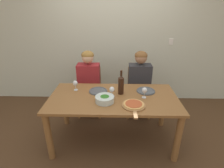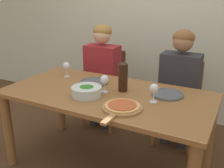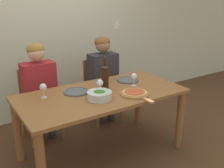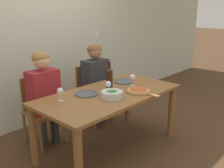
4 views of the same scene
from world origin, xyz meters
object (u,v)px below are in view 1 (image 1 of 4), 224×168
Objects in this scene: dinner_plate_right at (146,91)px; broccoli_bowl at (105,99)px; chair_left at (90,89)px; person_woman at (89,78)px; wine_bottle at (121,84)px; pizza_on_board at (134,105)px; wine_glass_left at (75,84)px; person_man at (140,79)px; wine_glass_right at (145,91)px; dinner_plate_left at (98,91)px; chair_right at (138,89)px; wine_glass_centre at (112,90)px.

broccoli_bowl is at bearing -151.34° from dinner_plate_right.
person_woman reaches higher than chair_left.
dinner_plate_right is at bearing 12.29° from wine_bottle.
wine_glass_left is at bearing 151.83° from pizza_on_board.
person_man is 8.00× the size of wine_glass_right.
person_woman reaches higher than wine_bottle.
wine_glass_right reaches higher than broccoli_bowl.
dinner_plate_right is (0.70, 0.02, 0.00)m from dinner_plate_left.
chair_right is 0.72× the size of person_woman.
dinner_plate_left is at bearing 165.16° from wine_glass_right.
chair_right is at bearing 6.91° from person_woman.
dinner_plate_left is at bearing -136.20° from chair_right.
wine_bottle is 2.32× the size of wine_glass_right.
wine_glass_right is (0.86, -0.81, 0.37)m from chair_left.
wine_glass_right is at bearing -92.29° from person_man.
dinner_plate_right is at bearing 74.45° from wine_glass_right.
wine_glass_right reaches higher than chair_left.
dinner_plate_right is (0.58, 0.32, -0.03)m from broccoli_bowl.
dinner_plate_left is 1.78× the size of wine_glass_right.
wine_glass_right is at bearing -43.33° from chair_left.
wine_glass_left is at bearing -100.99° from chair_left.
wine_glass_centre is at bearing -124.18° from person_man.
person_man is 4.50× the size of dinner_plate_left.
chair_left is at bearing 145.86° from dinner_plate_right.
dinner_plate_right is at bearing 19.37° from wine_glass_centre.
chair_left is at bearing 173.09° from person_man.
wine_glass_right is 0.44m from wine_glass_centre.
wine_bottle reaches higher than dinner_plate_right.
person_man is 0.84m from wine_glass_centre.
dinner_plate_right is 0.62× the size of pizza_on_board.
chair_left is at bearing 180.00° from chair_right.
chair_right is 3.23× the size of dinner_plate_right.
wine_bottle is at bearing -51.96° from chair_left.
dinner_plate_left is 1.78× the size of wine_glass_centre.
dinner_plate_right is at bearing 1.83° from dinner_plate_left.
wine_glass_left is at bearing 167.88° from wine_glass_right.
person_woman is (-0.89, -0.11, 0.25)m from chair_right.
pizza_on_board is (-0.19, -0.93, 0.03)m from person_man.
wine_glass_right is at bearing -12.12° from wine_glass_left.
wine_bottle is at bearing -167.71° from dinner_plate_right.
wine_glass_left is (-0.67, 0.10, -0.04)m from wine_bottle.
person_man reaches higher than dinner_plate_right.
wine_bottle is 1.31× the size of dinner_plate_left.
chair_left is 1.24m from wine_glass_right.
dinner_plate_right is (0.92, -0.51, 0.02)m from person_woman.
person_man is 8.00× the size of wine_glass_centre.
person_man is at bearing 92.83° from dinner_plate_right.
broccoli_bowl is (-0.21, -0.24, -0.10)m from wine_bottle.
chair_right is 0.93m from person_woman.
wine_bottle is at bearing -119.96° from person_man.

